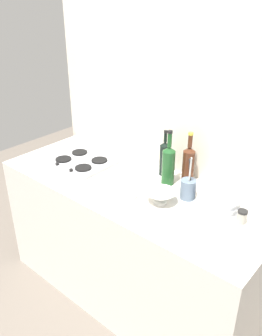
{
  "coord_description": "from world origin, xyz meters",
  "views": [
    {
      "loc": [
        1.24,
        -1.44,
        1.99
      ],
      "look_at": [
        0.0,
        0.0,
        1.02
      ],
      "focal_mm": 37.55,
      "sensor_mm": 36.0,
      "label": 1
    }
  ],
  "objects_px": {
    "mixing_bowl": "(160,197)",
    "condiment_jar_front": "(242,216)",
    "wine_bottle_mid_left": "(188,164)",
    "wine_bottle_mid_right": "(168,164)",
    "stovetop_hob": "(81,162)",
    "plate_stack": "(218,202)",
    "wine_bottle_leftmost": "(164,158)",
    "utensil_crock": "(188,189)",
    "cutting_board": "(120,192)"
  },
  "relations": [
    {
      "from": "stovetop_hob",
      "to": "wine_bottle_mid_right",
      "type": "bearing_deg",
      "value": 14.63
    },
    {
      "from": "wine_bottle_mid_left",
      "to": "condiment_jar_front",
      "type": "relative_size",
      "value": 4.59
    },
    {
      "from": "utensil_crock",
      "to": "cutting_board",
      "type": "height_order",
      "value": "utensil_crock"
    },
    {
      "from": "stovetop_hob",
      "to": "wine_bottle_leftmost",
      "type": "height_order",
      "value": "wine_bottle_leftmost"
    },
    {
      "from": "wine_bottle_mid_left",
      "to": "mixing_bowl",
      "type": "distance_m",
      "value": 0.32
    },
    {
      "from": "wine_bottle_mid_left",
      "to": "condiment_jar_front",
      "type": "xyz_separation_m",
      "value": [
        0.45,
        -0.18,
        -0.09
      ]
    },
    {
      "from": "stovetop_hob",
      "to": "mixing_bowl",
      "type": "distance_m",
      "value": 0.72
    },
    {
      "from": "utensil_crock",
      "to": "cutting_board",
      "type": "distance_m",
      "value": 0.4
    },
    {
      "from": "plate_stack",
      "to": "utensil_crock",
      "type": "bearing_deg",
      "value": -175.17
    },
    {
      "from": "stovetop_hob",
      "to": "utensil_crock",
      "type": "distance_m",
      "value": 0.82
    },
    {
      "from": "mixing_bowl",
      "to": "utensil_crock",
      "type": "height_order",
      "value": "utensil_crock"
    },
    {
      "from": "condiment_jar_front",
      "to": "wine_bottle_mid_right",
      "type": "bearing_deg",
      "value": 170.79
    },
    {
      "from": "utensil_crock",
      "to": "wine_bottle_mid_right",
      "type": "bearing_deg",
      "value": 160.81
    },
    {
      "from": "plate_stack",
      "to": "condiment_jar_front",
      "type": "relative_size",
      "value": 3.31
    },
    {
      "from": "wine_bottle_leftmost",
      "to": "wine_bottle_mid_right",
      "type": "relative_size",
      "value": 0.87
    },
    {
      "from": "wine_bottle_mid_left",
      "to": "mixing_bowl",
      "type": "bearing_deg",
      "value": -86.83
    },
    {
      "from": "wine_bottle_leftmost",
      "to": "condiment_jar_front",
      "type": "height_order",
      "value": "wine_bottle_leftmost"
    },
    {
      "from": "wine_bottle_mid_right",
      "to": "plate_stack",
      "type": "bearing_deg",
      "value": -7.55
    },
    {
      "from": "mixing_bowl",
      "to": "cutting_board",
      "type": "xyz_separation_m",
      "value": [
        -0.24,
        -0.08,
        -0.03
      ]
    },
    {
      "from": "plate_stack",
      "to": "wine_bottle_leftmost",
      "type": "height_order",
      "value": "wine_bottle_leftmost"
    },
    {
      "from": "wine_bottle_mid_right",
      "to": "condiment_jar_front",
      "type": "relative_size",
      "value": 4.84
    },
    {
      "from": "wine_bottle_leftmost",
      "to": "utensil_crock",
      "type": "bearing_deg",
      "value": -28.39
    },
    {
      "from": "wine_bottle_leftmost",
      "to": "wine_bottle_mid_left",
      "type": "distance_m",
      "value": 0.17
    },
    {
      "from": "wine_bottle_leftmost",
      "to": "utensil_crock",
      "type": "xyz_separation_m",
      "value": [
        0.28,
        -0.15,
        -0.06
      ]
    },
    {
      "from": "wine_bottle_mid_left",
      "to": "utensil_crock",
      "type": "height_order",
      "value": "wine_bottle_mid_left"
    },
    {
      "from": "stovetop_hob",
      "to": "wine_bottle_leftmost",
      "type": "xyz_separation_m",
      "value": [
        0.53,
        0.25,
        0.11
      ]
    },
    {
      "from": "mixing_bowl",
      "to": "wine_bottle_mid_left",
      "type": "bearing_deg",
      "value": 93.17
    },
    {
      "from": "plate_stack",
      "to": "wine_bottle_mid_left",
      "type": "xyz_separation_m",
      "value": [
        -0.3,
        0.15,
        0.09
      ]
    },
    {
      "from": "wine_bottle_mid_left",
      "to": "condiment_jar_front",
      "type": "height_order",
      "value": "wine_bottle_mid_left"
    },
    {
      "from": "stovetop_hob",
      "to": "wine_bottle_leftmost",
      "type": "bearing_deg",
      "value": 25.0
    },
    {
      "from": "stovetop_hob",
      "to": "wine_bottle_mid_right",
      "type": "distance_m",
      "value": 0.65
    },
    {
      "from": "utensil_crock",
      "to": "condiment_jar_front",
      "type": "relative_size",
      "value": 3.76
    },
    {
      "from": "wine_bottle_mid_right",
      "to": "utensil_crock",
      "type": "bearing_deg",
      "value": -19.19
    },
    {
      "from": "stovetop_hob",
      "to": "mixing_bowl",
      "type": "relative_size",
      "value": 2.31
    },
    {
      "from": "stovetop_hob",
      "to": "wine_bottle_mid_right",
      "type": "xyz_separation_m",
      "value": [
        0.62,
        0.16,
        0.12
      ]
    },
    {
      "from": "wine_bottle_leftmost",
      "to": "stovetop_hob",
      "type": "bearing_deg",
      "value": -155.0
    },
    {
      "from": "plate_stack",
      "to": "cutting_board",
      "type": "bearing_deg",
      "value": -155.5
    },
    {
      "from": "wine_bottle_leftmost",
      "to": "condiment_jar_front",
      "type": "relative_size",
      "value": 4.21
    },
    {
      "from": "mixing_bowl",
      "to": "condiment_jar_front",
      "type": "distance_m",
      "value": 0.45
    },
    {
      "from": "utensil_crock",
      "to": "plate_stack",
      "type": "bearing_deg",
      "value": 4.83
    },
    {
      "from": "wine_bottle_mid_left",
      "to": "condiment_jar_front",
      "type": "bearing_deg",
      "value": -22.0
    },
    {
      "from": "stovetop_hob",
      "to": "condiment_jar_front",
      "type": "relative_size",
      "value": 5.59
    },
    {
      "from": "wine_bottle_leftmost",
      "to": "utensil_crock",
      "type": "height_order",
      "value": "wine_bottle_leftmost"
    },
    {
      "from": "wine_bottle_leftmost",
      "to": "wine_bottle_mid_left",
      "type": "relative_size",
      "value": 0.92
    },
    {
      "from": "wine_bottle_leftmost",
      "to": "utensil_crock",
      "type": "distance_m",
      "value": 0.32
    },
    {
      "from": "plate_stack",
      "to": "wine_bottle_leftmost",
      "type": "xyz_separation_m",
      "value": [
        -0.47,
        0.14,
        0.08
      ]
    },
    {
      "from": "wine_bottle_leftmost",
      "to": "wine_bottle_mid_left",
      "type": "xyz_separation_m",
      "value": [
        0.17,
        0.01,
        0.01
      ]
    },
    {
      "from": "wine_bottle_leftmost",
      "to": "mixing_bowl",
      "type": "xyz_separation_m",
      "value": [
        0.19,
        -0.3,
        -0.08
      ]
    },
    {
      "from": "wine_bottle_mid_right",
      "to": "condiment_jar_front",
      "type": "bearing_deg",
      "value": -9.21
    },
    {
      "from": "plate_stack",
      "to": "stovetop_hob",
      "type": "bearing_deg",
      "value": -173.62
    }
  ]
}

